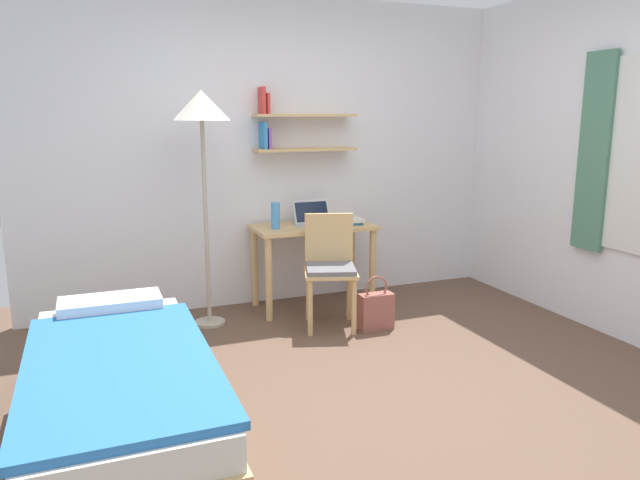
# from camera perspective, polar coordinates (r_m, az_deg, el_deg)

# --- Properties ---
(ground_plane) EXTENTS (5.28, 5.28, 0.00)m
(ground_plane) POSITION_cam_1_polar(r_m,az_deg,el_deg) (3.72, 6.39, -14.20)
(ground_plane) COLOR brown
(wall_back) EXTENTS (4.40, 0.27, 2.60)m
(wall_back) POSITION_cam_1_polar(r_m,az_deg,el_deg) (5.22, -3.75, 8.27)
(wall_back) COLOR white
(wall_back) RESTS_ON ground_plane
(bed) EXTENTS (0.87, 1.93, 0.54)m
(bed) POSITION_cam_1_polar(r_m,az_deg,el_deg) (3.27, -18.46, -13.92)
(bed) COLOR tan
(bed) RESTS_ON ground_plane
(desk) EXTENTS (1.02, 0.52, 0.71)m
(desk) POSITION_cam_1_polar(r_m,az_deg,el_deg) (5.08, -0.66, -0.14)
(desk) COLOR tan
(desk) RESTS_ON ground_plane
(desk_chair) EXTENTS (0.51, 0.52, 0.87)m
(desk_chair) POSITION_cam_1_polar(r_m,az_deg,el_deg) (4.64, 0.96, -2.37)
(desk_chair) COLOR tan
(desk_chair) RESTS_ON ground_plane
(standing_lamp) EXTENTS (0.42, 0.42, 1.81)m
(standing_lamp) POSITION_cam_1_polar(r_m,az_deg,el_deg) (4.59, -11.22, 11.40)
(standing_lamp) COLOR #B2A893
(standing_lamp) RESTS_ON ground_plane
(laptop) EXTENTS (0.33, 0.22, 0.20)m
(laptop) POSITION_cam_1_polar(r_m,az_deg,el_deg) (5.08, -0.67, 2.08)
(laptop) COLOR #B7BABF
(laptop) RESTS_ON desk
(water_bottle) EXTENTS (0.07, 0.07, 0.22)m
(water_bottle) POSITION_cam_1_polar(r_m,az_deg,el_deg) (4.89, -4.27, 2.34)
(water_bottle) COLOR #4C99DB
(water_bottle) RESTS_ON desk
(book_stack) EXTENTS (0.18, 0.23, 0.06)m
(book_stack) POSITION_cam_1_polar(r_m,az_deg,el_deg) (5.12, 2.97, 1.87)
(book_stack) COLOR #3384C6
(book_stack) RESTS_ON desk
(handbag) EXTENTS (0.27, 0.12, 0.43)m
(handbag) POSITION_cam_1_polar(r_m,az_deg,el_deg) (4.65, 5.36, -6.68)
(handbag) COLOR #99564C
(handbag) RESTS_ON ground_plane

